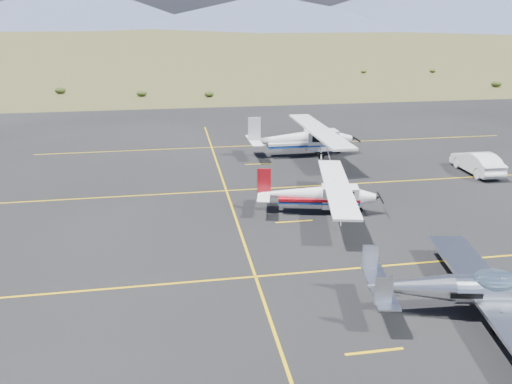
{
  "coord_description": "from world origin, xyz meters",
  "views": [
    {
      "loc": [
        -9.05,
        -16.2,
        10.31
      ],
      "look_at": [
        -4.96,
        8.03,
        1.6
      ],
      "focal_mm": 35.0,
      "sensor_mm": 36.0,
      "label": 1
    }
  ],
  "objects_px": {
    "aircraft_low_wing": "(471,289)",
    "aircraft_plain": "(303,138)",
    "aircraft_cessna": "(319,194)",
    "sedan": "(477,162)"
  },
  "relations": [
    {
      "from": "aircraft_low_wing",
      "to": "aircraft_plain",
      "type": "relative_size",
      "value": 0.8
    },
    {
      "from": "aircraft_cessna",
      "to": "sedan",
      "type": "xyz_separation_m",
      "value": [
        12.86,
        5.27,
        -0.34
      ]
    },
    {
      "from": "aircraft_cessna",
      "to": "sedan",
      "type": "relative_size",
      "value": 2.14
    },
    {
      "from": "aircraft_plain",
      "to": "sedan",
      "type": "xyz_separation_m",
      "value": [
        10.71,
        -6.43,
        -0.63
      ]
    },
    {
      "from": "aircraft_cessna",
      "to": "sedan",
      "type": "bearing_deg",
      "value": 34.7
    },
    {
      "from": "aircraft_plain",
      "to": "aircraft_cessna",
      "type": "bearing_deg",
      "value": -100.87
    },
    {
      "from": "aircraft_low_wing",
      "to": "aircraft_plain",
      "type": "height_order",
      "value": "aircraft_plain"
    },
    {
      "from": "aircraft_cessna",
      "to": "sedan",
      "type": "height_order",
      "value": "aircraft_cessna"
    },
    {
      "from": "aircraft_cessna",
      "to": "aircraft_plain",
      "type": "bearing_deg",
      "value": 91.97
    },
    {
      "from": "sedan",
      "to": "aircraft_plain",
      "type": "bearing_deg",
      "value": -29.51
    }
  ]
}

